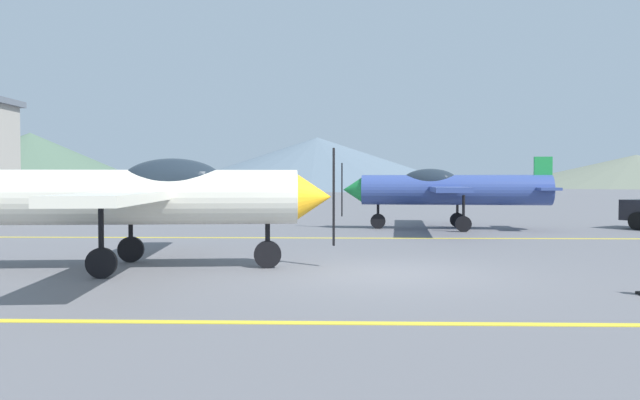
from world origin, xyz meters
The scene contains 8 objects.
ground_plane centered at (0.00, 0.00, 0.00)m, with size 400.00×400.00×0.00m, color slate.
apron_line_near centered at (0.00, -4.06, 0.01)m, with size 80.00×0.16×0.01m, color yellow.
apron_line_far centered at (0.00, 7.05, 0.01)m, with size 80.00×0.16×0.01m, color yellow.
airplane_near centered at (-4.78, 0.40, 1.47)m, with size 7.59×8.72×2.61m.
airplane_mid centered at (3.00, 10.56, 1.47)m, with size 7.59×8.72×2.61m.
hill_left centered at (-77.23, 136.89, 6.87)m, with size 62.55×62.55×13.75m, color #4C6651.
hill_centerleft centered at (-5.40, 116.17, 5.48)m, with size 65.67×65.67×10.95m, color slate.
hill_centerright centered at (77.98, 151.87, 4.36)m, with size 75.47×75.47×8.72m, color slate.
Camera 1 is at (-0.91, -11.44, 1.74)m, focal length 34.09 mm.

